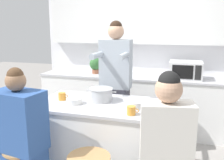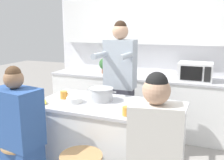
% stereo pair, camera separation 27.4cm
% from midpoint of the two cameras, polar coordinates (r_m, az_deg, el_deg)
% --- Properties ---
extents(wall_back, '(3.51, 0.22, 2.70)m').
position_cam_midpoint_polar(wall_back, '(4.39, 10.62, 9.34)').
color(wall_back, white).
rests_on(wall_back, ground_plane).
extents(back_counter, '(3.26, 0.65, 0.94)m').
position_cam_midpoint_polar(back_counter, '(4.28, 9.23, -5.30)').
color(back_counter, white).
rests_on(back_counter, ground_plane).
extents(kitchen_island, '(1.62, 0.81, 0.91)m').
position_cam_midpoint_polar(kitchen_island, '(2.90, 2.17, -14.02)').
color(kitchen_island, black).
rests_on(kitchen_island, ground_plane).
extents(person_cooking, '(0.41, 0.57, 1.82)m').
position_cam_midpoint_polar(person_cooking, '(3.33, 4.15, -2.33)').
color(person_cooking, '#383842').
rests_on(person_cooking, ground_plane).
extents(person_wrapped_blanket, '(0.50, 0.35, 1.39)m').
position_cam_midpoint_polar(person_wrapped_blanket, '(2.58, -17.62, -13.38)').
color(person_wrapped_blanket, '#2D5193').
rests_on(person_wrapped_blanket, ground_plane).
extents(cooking_pot, '(0.36, 0.27, 0.15)m').
position_cam_midpoint_polar(cooking_pot, '(2.83, 0.34, -3.31)').
color(cooking_pot, '#B7BABC').
rests_on(cooking_pot, kitchen_island).
extents(fruit_bowl, '(0.17, 0.17, 0.07)m').
position_cam_midpoint_polar(fruit_bowl, '(2.58, 8.56, -5.82)').
color(fruit_bowl, '#B7BABC').
rests_on(fruit_bowl, kitchen_island).
extents(mixing_bowl_steel, '(0.18, 0.18, 0.06)m').
position_cam_midpoint_polar(mixing_bowl_steel, '(2.78, -5.78, -4.56)').
color(mixing_bowl_steel, white).
rests_on(mixing_bowl_steel, kitchen_island).
extents(coffee_cup_near, '(0.12, 0.08, 0.09)m').
position_cam_midpoint_polar(coffee_cup_near, '(2.94, -8.32, -3.43)').
color(coffee_cup_near, orange).
rests_on(coffee_cup_near, kitchen_island).
extents(coffee_cup_far, '(0.12, 0.08, 0.08)m').
position_cam_midpoint_polar(coffee_cup_far, '(2.39, 6.72, -7.12)').
color(coffee_cup_far, orange).
rests_on(coffee_cup_far, kitchen_island).
extents(banana_bunch, '(0.17, 0.12, 0.05)m').
position_cam_midpoint_polar(banana_bunch, '(2.80, -13.08, -4.86)').
color(banana_bunch, yellow).
rests_on(banana_bunch, kitchen_island).
extents(juice_carton, '(0.07, 0.07, 0.20)m').
position_cam_midpoint_polar(juice_carton, '(2.80, 14.03, -3.41)').
color(juice_carton, '#7A428E').
rests_on(juice_carton, kitchen_island).
extents(microwave, '(0.49, 0.38, 0.27)m').
position_cam_midpoint_polar(microwave, '(4.01, 20.38, 1.81)').
color(microwave, white).
rests_on(microwave, back_counter).
extents(potted_plant, '(0.22, 0.22, 0.28)m').
position_cam_midpoint_polar(potted_plant, '(4.35, 0.28, 3.53)').
color(potted_plant, '#93563D').
rests_on(potted_plant, back_counter).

